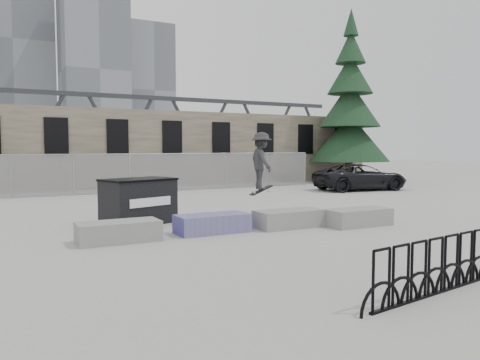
% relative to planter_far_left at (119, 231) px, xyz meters
% --- Properties ---
extents(ground, '(120.00, 120.00, 0.00)m').
position_rel_planter_far_left_xyz_m(ground, '(3.49, -0.19, -0.28)').
color(ground, '#A7A7A3').
rests_on(ground, ground).
extents(stone_wall, '(36.00, 2.58, 4.50)m').
position_rel_planter_far_left_xyz_m(stone_wall, '(3.49, 16.05, 1.98)').
color(stone_wall, '#675D4C').
rests_on(stone_wall, ground).
extents(chainlink_fence, '(22.06, 0.06, 2.02)m').
position_rel_planter_far_left_xyz_m(chainlink_fence, '(3.49, 12.31, 0.76)').
color(chainlink_fence, gray).
rests_on(chainlink_fence, ground).
extents(planter_far_left, '(2.00, 0.90, 0.51)m').
position_rel_planter_far_left_xyz_m(planter_far_left, '(0.00, 0.00, 0.00)').
color(planter_far_left, gray).
rests_on(planter_far_left, ground).
extents(planter_center_left, '(2.00, 0.90, 0.51)m').
position_rel_planter_far_left_xyz_m(planter_center_left, '(2.57, 0.04, 0.00)').
color(planter_center_left, navy).
rests_on(planter_center_left, ground).
extents(planter_center_right, '(2.00, 0.90, 0.51)m').
position_rel_planter_far_left_xyz_m(planter_center_right, '(4.90, -0.22, 0.00)').
color(planter_center_right, gray).
rests_on(planter_center_right, ground).
extents(planter_offset, '(2.00, 0.90, 0.51)m').
position_rel_planter_far_left_xyz_m(planter_offset, '(6.89, -0.94, 0.00)').
color(planter_offset, gray).
rests_on(planter_offset, ground).
extents(dumpster, '(2.40, 1.88, 1.39)m').
position_rel_planter_far_left_xyz_m(dumpster, '(1.20, 2.49, 0.42)').
color(dumpster, black).
rests_on(dumpster, ground).
extents(bike_rack, '(4.45, 0.66, 0.90)m').
position_rel_planter_far_left_xyz_m(bike_rack, '(3.90, -6.46, 0.16)').
color(bike_rack, black).
rests_on(bike_rack, ground).
extents(spruce_tree, '(5.31, 5.31, 11.50)m').
position_rel_planter_far_left_xyz_m(spruce_tree, '(18.52, 12.89, 4.29)').
color(spruce_tree, '#38281E').
rests_on(spruce_tree, ground).
extents(skyline_towers, '(58.00, 28.00, 48.00)m').
position_rel_planter_far_left_xyz_m(skyline_towers, '(2.49, 93.62, 20.52)').
color(skyline_towers, slate).
rests_on(skyline_towers, ground).
extents(truss_bridge, '(70.00, 3.00, 9.80)m').
position_rel_planter_far_left_xyz_m(truss_bridge, '(13.49, 54.81, 3.85)').
color(truss_bridge, '#2D3033').
rests_on(truss_bridge, ground).
extents(suv, '(5.42, 3.11, 1.42)m').
position_rel_planter_far_left_xyz_m(suv, '(15.08, 7.96, 0.43)').
color(suv, black).
rests_on(suv, ground).
extents(skateboarder, '(0.79, 1.18, 1.88)m').
position_rel_planter_far_left_xyz_m(skateboarder, '(4.43, 0.57, 1.65)').
color(skateboarder, '#2B2B2D').
rests_on(skateboarder, ground).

